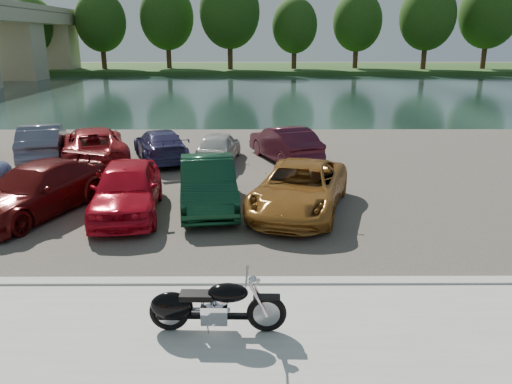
% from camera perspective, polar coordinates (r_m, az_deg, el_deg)
% --- Properties ---
extents(ground, '(200.00, 200.00, 0.00)m').
position_cam_1_polar(ground, '(8.72, -1.99, -16.84)').
color(ground, '#595447').
rests_on(ground, ground).
extents(promenade, '(60.00, 6.00, 0.10)m').
position_cam_1_polar(promenade, '(7.88, -2.21, -20.61)').
color(promenade, '#B4B1A9').
rests_on(promenade, ground).
extents(kerb, '(60.00, 0.30, 0.14)m').
position_cam_1_polar(kerb, '(10.40, -1.67, -10.33)').
color(kerb, '#B4B1A9').
rests_on(kerb, ground).
extents(parking_lot, '(60.00, 18.00, 0.04)m').
position_cam_1_polar(parking_lot, '(18.86, -1.03, 2.30)').
color(parking_lot, '#48423A').
rests_on(parking_lot, ground).
extents(river, '(120.00, 40.00, 0.00)m').
position_cam_1_polar(river, '(47.47, -0.58, 11.36)').
color(river, '#182C27').
rests_on(river, ground).
extents(far_bank, '(120.00, 24.00, 0.60)m').
position_cam_1_polar(far_bank, '(79.35, -0.46, 13.95)').
color(far_bank, '#1D4117').
rests_on(far_bank, ground).
extents(far_trees, '(70.25, 10.68, 12.52)m').
position_cam_1_polar(far_trees, '(73.17, 3.12, 19.28)').
color(far_trees, '#3E2716').
rests_on(far_trees, far_bank).
extents(motorcycle, '(2.33, 0.75, 1.05)m').
position_cam_1_polar(motorcycle, '(8.65, -5.89, -12.85)').
color(motorcycle, black).
rests_on(motorcycle, promenade).
extents(car_3, '(3.54, 5.25, 1.41)m').
position_cam_1_polar(car_3, '(15.47, -23.85, 0.22)').
color(car_3, '#560C0C').
rests_on(car_3, parking_lot).
extents(car_4, '(2.32, 4.63, 1.52)m').
position_cam_1_polar(car_4, '(14.57, -14.53, 0.40)').
color(car_4, red).
rests_on(car_4, parking_lot).
extents(car_5, '(2.08, 4.60, 1.46)m').
position_cam_1_polar(car_5, '(14.77, -5.52, 1.00)').
color(car_5, '#0F3720').
rests_on(car_5, parking_lot).
extents(car_6, '(3.59, 5.46, 1.40)m').
position_cam_1_polar(car_6, '(14.41, 5.01, 0.46)').
color(car_6, '#A26625').
rests_on(car_6, parking_lot).
extents(car_9, '(2.77, 4.77, 1.49)m').
position_cam_1_polar(car_9, '(22.35, -23.19, 5.28)').
color(car_9, slate).
rests_on(car_9, parking_lot).
extents(car_10, '(4.04, 5.73, 1.45)m').
position_cam_1_polar(car_10, '(21.04, -18.07, 5.11)').
color(car_10, maroon).
rests_on(car_10, parking_lot).
extents(car_11, '(3.15, 4.72, 1.27)m').
position_cam_1_polar(car_11, '(20.85, -10.88, 5.30)').
color(car_11, navy).
rests_on(car_11, parking_lot).
extents(car_12, '(1.86, 3.80, 1.25)m').
position_cam_1_polar(car_12, '(20.30, -4.33, 5.20)').
color(car_12, silver).
rests_on(car_12, parking_lot).
extents(car_13, '(2.96, 4.57, 1.42)m').
position_cam_1_polar(car_13, '(20.43, 3.28, 5.55)').
color(car_13, '#43111F').
rests_on(car_13, parking_lot).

